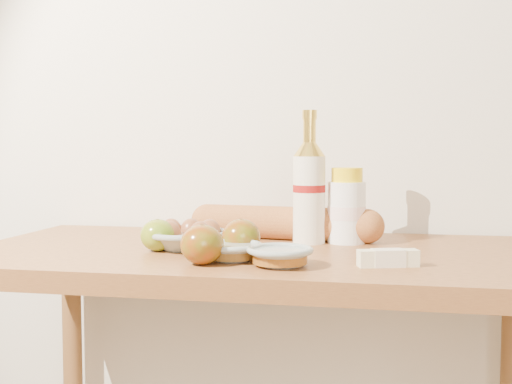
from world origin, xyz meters
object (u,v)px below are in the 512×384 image
at_px(egg_bowl, 188,237).
at_px(baguette, 284,223).
at_px(cream_bottle, 347,208).
at_px(table, 259,308).
at_px(bourbon_bottle, 309,189).

xyz_separation_m(egg_bowl, baguette, (0.17, 0.17, 0.01)).
height_order(cream_bottle, egg_bowl, cream_bottle).
distance_m(cream_bottle, egg_bowl, 0.35).
relative_size(egg_bowl, baguette, 0.39).
xyz_separation_m(table, bourbon_bottle, (0.09, 0.10, 0.24)).
xyz_separation_m(cream_bottle, baguette, (-0.14, 0.02, -0.04)).
bearing_deg(egg_bowl, baguette, 44.84).
height_order(table, cream_bottle, cream_bottle).
height_order(cream_bottle, baguette, cream_bottle).
xyz_separation_m(bourbon_bottle, baguette, (-0.06, 0.04, -0.08)).
distance_m(bourbon_bottle, baguette, 0.11).
relative_size(table, cream_bottle, 7.27).
relative_size(cream_bottle, baguette, 0.36).
distance_m(table, bourbon_bottle, 0.28).
relative_size(table, egg_bowl, 6.73).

